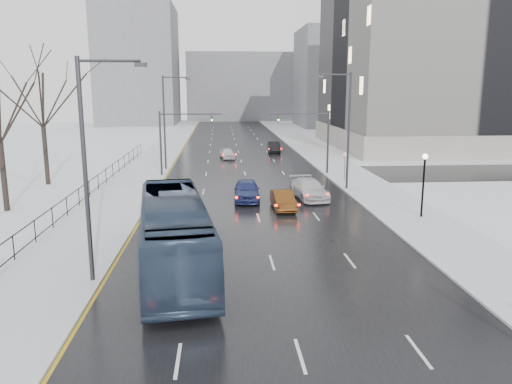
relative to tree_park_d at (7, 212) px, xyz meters
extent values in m
cube|color=black|center=(17.80, 26.00, 0.02)|extent=(16.00, 150.00, 0.04)
cube|color=black|center=(17.80, 14.00, 0.02)|extent=(130.00, 10.00, 0.04)
cube|color=silver|center=(7.30, 26.00, 0.08)|extent=(5.00, 150.00, 0.16)
cube|color=silver|center=(28.30, 26.00, 0.08)|extent=(5.00, 150.00, 0.16)
cube|color=white|center=(-2.20, 26.00, 0.06)|extent=(14.00, 150.00, 0.12)
cube|color=black|center=(4.80, -4.00, 1.41)|extent=(0.04, 70.00, 0.05)
cube|color=black|center=(4.80, -4.00, 0.41)|extent=(0.04, 70.00, 0.05)
cylinder|color=black|center=(4.80, -4.00, 0.81)|extent=(0.06, 0.06, 1.30)
cylinder|color=#2D2D33|center=(26.20, 6.00, 5.00)|extent=(0.20, 0.20, 10.00)
cylinder|color=#2D2D33|center=(24.90, 6.00, 9.80)|extent=(2.60, 0.12, 0.12)
cube|color=#2D2D33|center=(23.60, 6.00, 9.65)|extent=(0.50, 0.25, 0.18)
cylinder|color=#2D2D33|center=(9.40, -14.00, 5.00)|extent=(0.20, 0.20, 10.00)
cylinder|color=#2D2D33|center=(10.70, -14.00, 9.80)|extent=(2.60, 0.12, 0.12)
cube|color=#2D2D33|center=(12.00, -14.00, 9.65)|extent=(0.50, 0.25, 0.18)
cylinder|color=#2D2D33|center=(9.40, 18.00, 5.00)|extent=(0.20, 0.20, 10.00)
cylinder|color=#2D2D33|center=(10.70, 18.00, 9.80)|extent=(2.60, 0.12, 0.12)
cube|color=#2D2D33|center=(12.00, 18.00, 9.65)|extent=(0.50, 0.25, 0.18)
cylinder|color=black|center=(28.80, -4.00, 2.16)|extent=(0.14, 0.14, 4.00)
sphere|color=#FFE5B2|center=(28.80, -4.00, 4.26)|extent=(0.36, 0.36, 0.36)
cylinder|color=#2D2D33|center=(26.20, 14.00, 3.25)|extent=(0.20, 0.20, 6.50)
cylinder|color=#2D2D33|center=(23.20, 14.00, 6.20)|extent=(6.00, 0.12, 0.12)
imported|color=#2D2D33|center=(21.10, 14.00, 5.60)|extent=(0.15, 0.18, 0.90)
sphere|color=#19FF33|center=(21.10, 13.85, 5.60)|extent=(0.16, 0.16, 0.16)
cylinder|color=#2D2D33|center=(9.40, 14.00, 3.25)|extent=(0.20, 0.20, 6.50)
cylinder|color=#2D2D33|center=(12.40, 14.00, 6.20)|extent=(6.00, 0.12, 0.12)
imported|color=#2D2D33|center=(14.50, 14.00, 5.60)|extent=(0.15, 0.18, 0.90)
sphere|color=#19FF33|center=(14.50, 13.85, 5.60)|extent=(0.16, 0.16, 0.16)
cylinder|color=#2D2D33|center=(27.00, 10.00, 1.41)|extent=(0.06, 0.06, 2.50)
cylinder|color=white|center=(27.00, 10.00, 2.56)|extent=(0.60, 0.03, 0.60)
torus|color=#B20C0C|center=(27.00, 10.00, 2.56)|extent=(0.58, 0.06, 0.58)
cube|color=gray|center=(52.80, 38.00, 12.00)|extent=(40.00, 30.00, 24.00)
cube|color=gray|center=(52.80, 38.00, 1.50)|extent=(40.60, 30.60, 3.00)
cube|color=slate|center=(45.80, 81.00, 11.00)|extent=(24.00, 20.00, 22.00)
cube|color=slate|center=(-4.20, 91.00, 14.00)|extent=(18.00, 22.00, 28.00)
cube|color=slate|center=(21.80, 106.00, 9.00)|extent=(30.00, 18.00, 18.00)
imported|color=#2C3C56|center=(13.00, -12.57, 1.84)|extent=(4.73, 13.21, 3.60)
imported|color=navy|center=(17.30, 2.33, 0.87)|extent=(2.12, 4.92, 1.65)
imported|color=#5A2F0F|center=(19.79, -0.73, 0.72)|extent=(1.59, 4.19, 1.36)
imported|color=silver|center=(22.30, 2.67, 0.82)|extent=(2.81, 5.58, 1.55)
imported|color=silver|center=(16.14, 26.30, 0.71)|extent=(2.08, 4.09, 1.33)
imported|color=black|center=(22.65, 31.95, 0.77)|extent=(1.67, 4.48, 1.46)
camera|label=1|loc=(15.26, -35.83, 8.68)|focal=35.00mm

